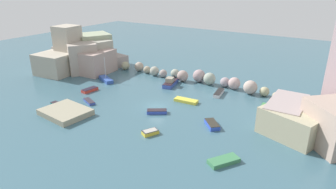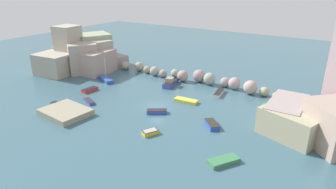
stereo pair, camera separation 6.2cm
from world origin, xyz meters
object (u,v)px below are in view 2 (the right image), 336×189
at_px(moored_boat_3, 186,101).
at_px(moored_boat_4, 223,161).
at_px(moored_boat_1, 89,101).
at_px(moored_boat_2, 106,79).
at_px(stone_dock, 66,112).
at_px(moored_boat_8, 157,111).
at_px(moored_boat_0, 90,90).
at_px(moored_boat_7, 150,132).
at_px(moored_boat_11, 57,104).
at_px(moored_boat_9, 171,82).
at_px(moored_boat_10, 219,93).
at_px(moored_boat_6, 212,124).
at_px(moored_boat_5, 265,108).

bearing_deg(moored_boat_3, moored_boat_4, -50.95).
xyz_separation_m(moored_boat_1, moored_boat_2, (-5.81, 10.32, 0.15)).
xyz_separation_m(stone_dock, moored_boat_8, (12.03, 8.43, -0.17)).
distance_m(stone_dock, moored_boat_3, 20.40).
xyz_separation_m(moored_boat_0, moored_boat_7, (19.90, -7.45, 0.01)).
bearing_deg(moored_boat_0, moored_boat_11, -171.62).
bearing_deg(moored_boat_0, moored_boat_8, -87.96).
relative_size(stone_dock, moored_boat_9, 1.34).
xyz_separation_m(stone_dock, moored_boat_3, (13.74, 15.08, -0.21)).
distance_m(moored_boat_1, moored_boat_8, 12.93).
bearing_deg(moored_boat_10, moored_boat_8, 149.38).
xyz_separation_m(moored_boat_3, moored_boat_6, (7.82, -6.05, 0.07)).
xyz_separation_m(moored_boat_5, moored_boat_8, (-14.37, -11.08, 0.06)).
height_order(stone_dock, moored_boat_9, moored_boat_9).
xyz_separation_m(moored_boat_4, moored_boat_9, (-19.97, 19.86, 0.34)).
distance_m(moored_boat_6, moored_boat_9, 19.15).
bearing_deg(moored_boat_3, moored_boat_0, -167.48).
height_order(moored_boat_8, moored_boat_10, moored_boat_10).
xyz_separation_m(moored_boat_7, moored_boat_9, (-8.52, 18.90, 0.30)).
xyz_separation_m(moored_boat_6, moored_boat_10, (-4.37, 12.59, -0.00)).
height_order(moored_boat_4, moored_boat_10, moored_boat_10).
relative_size(stone_dock, moored_boat_0, 2.26).
bearing_deg(moored_boat_11, moored_boat_6, -160.74).
height_order(moored_boat_2, moored_boat_8, moored_boat_2).
bearing_deg(moored_boat_0, moored_boat_4, -98.86).
bearing_deg(moored_boat_10, moored_boat_0, 109.47).
xyz_separation_m(stone_dock, moored_boat_1, (-0.58, 5.59, -0.24)).
relative_size(moored_boat_3, moored_boat_4, 1.06).
xyz_separation_m(moored_boat_0, moored_boat_10, (21.88, 11.98, 0.03)).
relative_size(moored_boat_1, moored_boat_9, 0.60).
xyz_separation_m(stone_dock, moored_boat_6, (21.56, 9.03, -0.13)).
bearing_deg(moored_boat_3, moored_boat_2, 173.69).
bearing_deg(moored_boat_7, moored_boat_10, 21.33).
height_order(moored_boat_2, moored_boat_4, moored_boat_2).
distance_m(moored_boat_1, moored_boat_3, 17.18).
xyz_separation_m(moored_boat_3, moored_boat_9, (-7.05, 6.00, 0.35)).
height_order(moored_boat_1, moored_boat_9, moored_boat_9).
xyz_separation_m(moored_boat_7, moored_boat_10, (1.98, 19.43, 0.01)).
height_order(moored_boat_1, moored_boat_6, moored_boat_6).
height_order(moored_boat_2, moored_boat_9, moored_boat_2).
bearing_deg(moored_boat_11, moored_boat_2, -78.37).
height_order(moored_boat_10, moored_boat_11, moored_boat_10).
bearing_deg(moored_boat_0, moored_boat_10, -55.14).
relative_size(moored_boat_0, moored_boat_11, 1.33).
bearing_deg(moored_boat_1, moored_boat_4, -166.74).
relative_size(moored_boat_6, moored_boat_9, 0.60).
xyz_separation_m(moored_boat_1, moored_boat_6, (22.15, 3.44, 0.11)).
height_order(moored_boat_2, moored_boat_3, moored_boat_2).
bearing_deg(moored_boat_6, moored_boat_7, 93.82).
distance_m(moored_boat_6, moored_boat_8, 9.56).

